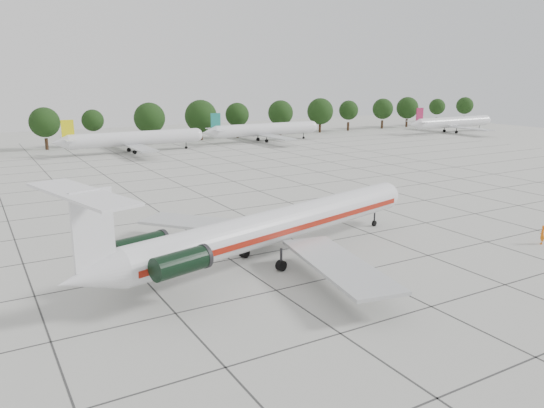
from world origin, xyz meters
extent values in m
plane|color=beige|center=(0.00, 0.00, 0.00)|extent=(260.00, 260.00, 0.00)
cube|color=#383838|center=(0.00, 15.00, 0.01)|extent=(170.00, 170.00, 0.02)
cylinder|color=silver|center=(-3.52, -1.68, 3.09)|extent=(31.53, 10.89, 2.92)
sphere|color=silver|center=(11.88, 2.35, 3.09)|extent=(2.92, 2.92, 2.92)
cone|color=silver|center=(-21.05, -6.28, 3.09)|extent=(5.02, 3.94, 2.92)
cube|color=#9A1B0E|center=(-3.89, -0.26, 2.87)|extent=(29.95, 7.89, 0.49)
cube|color=#9A1B0E|center=(-3.14, -3.11, 2.87)|extent=(29.95, 7.89, 0.49)
cube|color=#B7BABC|center=(-7.67, 5.45, 1.90)|extent=(11.60, 12.80, 0.27)
cube|color=#B7BABC|center=(-3.64, -9.94, 1.90)|extent=(6.38, 13.78, 0.27)
cube|color=black|center=(-16.42, -3.01, 3.36)|extent=(2.17, 1.60, 0.22)
cylinder|color=black|center=(-16.58, -2.41, 3.36)|extent=(4.53, 2.70, 1.68)
cube|color=black|center=(-15.41, -6.86, 3.36)|extent=(2.17, 1.60, 0.22)
cylinder|color=black|center=(-15.26, -7.46, 3.36)|extent=(4.53, 2.70, 1.68)
cube|color=silver|center=(-20.62, -6.16, 6.19)|extent=(2.80, 0.96, 5.30)
cube|color=silver|center=(-21.22, -6.32, 8.66)|extent=(5.25, 10.94, 0.19)
cylinder|color=black|center=(10.17, 1.90, 0.84)|extent=(0.22, 0.22, 1.68)
cylinder|color=black|center=(10.17, 1.90, 0.31)|extent=(0.66, 0.40, 0.62)
cylinder|color=black|center=(-6.66, -0.13, 1.15)|extent=(0.26, 0.26, 1.59)
cylinder|color=black|center=(-6.66, -0.13, 0.44)|extent=(0.99, 0.74, 0.88)
cylinder|color=black|center=(-5.50, -4.58, 1.15)|extent=(0.26, 0.26, 1.59)
cylinder|color=black|center=(-5.50, -4.58, 0.44)|extent=(0.99, 0.74, 0.88)
imported|color=orange|center=(20.00, -11.06, 0.94)|extent=(0.81, 0.78, 1.87)
cylinder|color=silver|center=(4.15, 71.01, 3.00)|extent=(27.20, 3.00, 3.00)
cube|color=#B7BABC|center=(3.15, 71.01, 1.80)|extent=(3.50, 27.20, 0.25)
cube|color=yellow|center=(-9.29, 71.01, 5.60)|extent=(2.40, 0.25, 3.60)
cylinder|color=black|center=(3.15, 73.21, 0.40)|extent=(0.80, 0.45, 0.80)
cylinder|color=black|center=(3.15, 68.81, 0.40)|extent=(0.80, 0.45, 0.80)
cylinder|color=silver|center=(37.47, 74.12, 3.00)|extent=(27.20, 3.00, 3.00)
cube|color=#B7BABC|center=(36.47, 74.12, 1.80)|extent=(3.50, 27.20, 0.25)
cube|color=#197066|center=(24.03, 74.12, 5.60)|extent=(2.40, 0.25, 3.60)
cylinder|color=black|center=(36.47, 76.32, 0.40)|extent=(0.80, 0.45, 0.80)
cylinder|color=black|center=(36.47, 71.92, 0.40)|extent=(0.80, 0.45, 0.80)
cylinder|color=silver|center=(94.14, 65.50, 3.00)|extent=(27.20, 3.00, 3.00)
cube|color=#B7BABC|center=(93.14, 65.50, 1.80)|extent=(3.50, 27.20, 0.25)
cube|color=#9A1C46|center=(80.70, 65.50, 5.60)|extent=(2.40, 0.25, 3.60)
cylinder|color=black|center=(93.14, 67.70, 0.40)|extent=(0.80, 0.45, 0.80)
cylinder|color=black|center=(93.14, 63.30, 0.40)|extent=(0.80, 0.45, 0.80)
cylinder|color=#332114|center=(-11.69, 85.00, 1.25)|extent=(0.70, 0.70, 2.50)
sphere|color=black|center=(-11.69, 85.00, 6.00)|extent=(6.50, 6.50, 6.50)
cylinder|color=#332114|center=(-1.50, 85.00, 1.25)|extent=(0.70, 0.70, 2.50)
sphere|color=black|center=(-1.50, 85.00, 6.00)|extent=(4.93, 4.93, 4.93)
cylinder|color=#332114|center=(11.69, 85.00, 1.25)|extent=(0.70, 0.70, 2.50)
sphere|color=black|center=(11.69, 85.00, 6.00)|extent=(7.40, 7.40, 7.40)
cylinder|color=#332114|center=(24.88, 85.00, 1.25)|extent=(0.70, 0.70, 2.50)
sphere|color=black|center=(24.88, 85.00, 6.00)|extent=(8.08, 8.08, 8.08)
cylinder|color=#332114|center=(35.07, 85.00, 1.25)|extent=(0.70, 0.70, 2.50)
sphere|color=black|center=(35.07, 85.00, 6.00)|extent=(6.17, 6.17, 6.17)
cylinder|color=#332114|center=(48.26, 85.00, 1.25)|extent=(0.70, 0.70, 2.50)
sphere|color=black|center=(48.26, 85.00, 6.00)|extent=(6.82, 6.82, 6.82)
cylinder|color=#332114|center=(61.45, 85.00, 1.25)|extent=(0.70, 0.70, 2.50)
sphere|color=black|center=(61.45, 85.00, 6.00)|extent=(7.44, 7.44, 7.44)
cylinder|color=#332114|center=(71.64, 85.00, 1.25)|extent=(0.70, 0.70, 2.50)
sphere|color=black|center=(71.64, 85.00, 6.00)|extent=(5.66, 5.66, 5.66)
cylinder|color=#332114|center=(84.83, 85.00, 1.25)|extent=(0.70, 0.70, 2.50)
sphere|color=black|center=(84.83, 85.00, 6.00)|extent=(6.25, 6.25, 6.25)
cylinder|color=#332114|center=(95.02, 85.00, 1.25)|extent=(0.70, 0.70, 2.50)
sphere|color=black|center=(95.02, 85.00, 6.00)|extent=(6.79, 6.79, 6.79)
cylinder|color=#332114|center=(108.21, 85.00, 1.25)|extent=(0.70, 0.70, 2.50)
sphere|color=black|center=(108.21, 85.00, 6.00)|extent=(5.16, 5.16, 5.16)
cylinder|color=#332114|center=(121.40, 85.00, 1.25)|extent=(0.70, 0.70, 2.50)
sphere|color=black|center=(121.40, 85.00, 6.00)|extent=(5.68, 5.68, 5.68)
camera|label=1|loc=(-27.07, -40.27, 15.83)|focal=35.00mm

